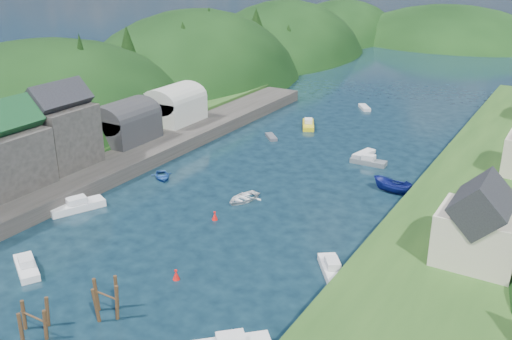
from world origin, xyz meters
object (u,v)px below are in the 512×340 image
Objects in this scene: piling_cluster_far at (107,301)px; piling_cluster_near at (35,323)px; channel_buoy_near at (176,275)px; channel_buoy_far at (215,216)px.

piling_cluster_near is at bearing -122.28° from piling_cluster_far.
piling_cluster_far is 3.43× the size of channel_buoy_near.
piling_cluster_far reaches higher than channel_buoy_near.
piling_cluster_far is 19.91m from channel_buoy_far.
channel_buoy_far is at bearing 108.29° from channel_buoy_near.
channel_buoy_far is at bearing 88.48° from piling_cluster_near.
piling_cluster_far is 3.43× the size of channel_buoy_far.
piling_cluster_far reaches higher than channel_buoy_far.
piling_cluster_near is 0.87× the size of piling_cluster_far.
channel_buoy_near is (1.60, 7.38, -0.84)m from piling_cluster_far.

